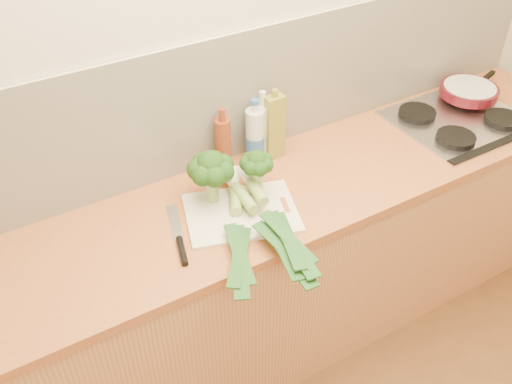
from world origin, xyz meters
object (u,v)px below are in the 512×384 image
gas_hob (460,119)px  skillet (469,90)px  chefs_knife (180,243)px  chopping_board (241,213)px

gas_hob → skillet: 0.20m
gas_hob → chefs_knife: size_ratio=1.79×
gas_hob → chefs_knife: (-1.45, -0.09, -0.01)m
gas_hob → skillet: skillet is taller
skillet → gas_hob: bearing=-162.1°
chefs_knife → skillet: skillet is taller
chopping_board → chefs_knife: bearing=-154.7°
chopping_board → chefs_knife: size_ratio=1.26×
chefs_knife → skillet: 1.62m
chopping_board → chefs_knife: chefs_knife is taller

